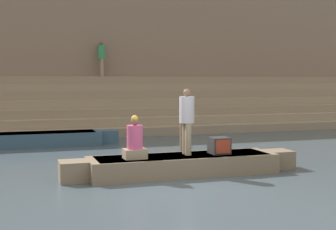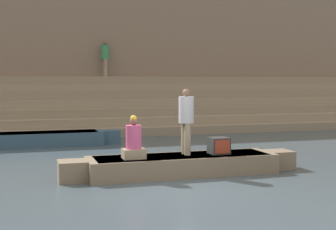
# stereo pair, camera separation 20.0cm
# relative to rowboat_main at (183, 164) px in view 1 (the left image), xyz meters

# --- Properties ---
(ground_plane) EXTENTS (120.00, 120.00, 0.00)m
(ground_plane) POSITION_rel_rowboat_main_xyz_m (-0.56, -1.51, -0.25)
(ground_plane) COLOR #3D4C56
(ghat_steps) EXTENTS (36.00, 4.93, 2.50)m
(ghat_steps) POSITION_rel_rowboat_main_xyz_m (-0.56, 10.92, 0.64)
(ghat_steps) COLOR gray
(ghat_steps) RESTS_ON ground
(back_wall) EXTENTS (34.20, 1.28, 8.66)m
(back_wall) POSITION_rel_rowboat_main_xyz_m (-0.56, 13.28, 4.05)
(back_wall) COLOR #7F6B5B
(back_wall) RESTS_ON ground
(rowboat_main) EXTENTS (5.92, 1.33, 0.47)m
(rowboat_main) POSITION_rel_rowboat_main_xyz_m (0.00, 0.00, 0.00)
(rowboat_main) COLOR #756651
(rowboat_main) RESTS_ON ground
(person_standing) EXTENTS (0.37, 0.37, 1.61)m
(person_standing) POSITION_rel_rowboat_main_xyz_m (0.13, 0.09, 1.14)
(person_standing) COLOR gray
(person_standing) RESTS_ON rowboat_main
(person_rowing) EXTENTS (0.52, 0.41, 1.01)m
(person_rowing) POSITION_rel_rowboat_main_xyz_m (-1.24, -0.11, 0.61)
(person_rowing) COLOR gray
(person_rowing) RESTS_ON rowboat_main
(tv_set) EXTENTS (0.46, 0.47, 0.41)m
(tv_set) POSITION_rel_rowboat_main_xyz_m (0.94, -0.03, 0.42)
(tv_set) COLOR #2D2D2D
(tv_set) RESTS_ON rowboat_main
(moored_boat_shore) EXTENTS (5.84, 1.18, 0.47)m
(moored_boat_shore) POSITION_rel_rowboat_main_xyz_m (-3.26, 6.23, 0.00)
(moored_boat_shore) COLOR #33516B
(moored_boat_shore) RESTS_ON ground
(mooring_post) EXTENTS (0.19, 0.19, 1.40)m
(mooring_post) POSITION_rel_rowboat_main_xyz_m (1.14, 3.20, 0.45)
(mooring_post) COLOR brown
(mooring_post) RESTS_ON ground
(person_on_steps) EXTENTS (0.38, 0.38, 1.74)m
(person_on_steps) POSITION_rel_rowboat_main_xyz_m (0.19, 12.33, 3.25)
(person_on_steps) COLOR gray
(person_on_steps) RESTS_ON ghat_steps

